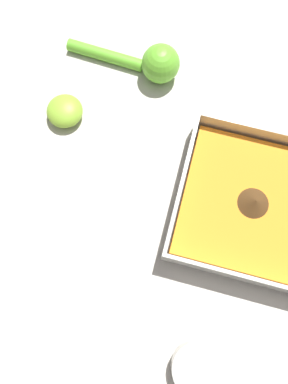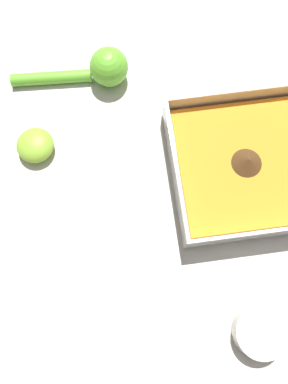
{
  "view_description": "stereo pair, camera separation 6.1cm",
  "coord_description": "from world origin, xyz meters",
  "px_view_note": "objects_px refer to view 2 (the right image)",
  "views": [
    {
      "loc": [
        0.16,
        -0.1,
        0.62
      ],
      "look_at": [
        0.01,
        -0.14,
        0.03
      ],
      "focal_mm": 35.0,
      "sensor_mm": 36.0,
      "label": 1
    },
    {
      "loc": [
        0.17,
        -0.17,
        0.62
      ],
      "look_at": [
        0.01,
        -0.14,
        0.03
      ],
      "focal_mm": 35.0,
      "sensor_mm": 36.0,
      "label": 2
    }
  ],
  "objects_px": {
    "square_dish": "(244,166)",
    "lemon_half": "(35,145)",
    "spice_bowl": "(260,332)",
    "lemon_squeezer": "(98,69)"
  },
  "relations": [
    {
      "from": "square_dish",
      "to": "spice_bowl",
      "type": "height_order",
      "value": "square_dish"
    },
    {
      "from": "spice_bowl",
      "to": "lemon_half",
      "type": "bearing_deg",
      "value": -137.37
    },
    {
      "from": "spice_bowl",
      "to": "lemon_half",
      "type": "relative_size",
      "value": 1.22
    },
    {
      "from": "lemon_half",
      "to": "square_dish",
      "type": "bearing_deg",
      "value": 76.28
    },
    {
      "from": "square_dish",
      "to": "lemon_squeezer",
      "type": "bearing_deg",
      "value": -133.07
    },
    {
      "from": "square_dish",
      "to": "lemon_half",
      "type": "distance_m",
      "value": 0.36
    },
    {
      "from": "square_dish",
      "to": "spice_bowl",
      "type": "relative_size",
      "value": 3.14
    },
    {
      "from": "spice_bowl",
      "to": "lemon_squeezer",
      "type": "distance_m",
      "value": 0.52
    },
    {
      "from": "spice_bowl",
      "to": "lemon_half",
      "type": "height_order",
      "value": "lemon_half"
    },
    {
      "from": "lemon_squeezer",
      "to": "square_dish",
      "type": "bearing_deg",
      "value": -39.59
    }
  ]
}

